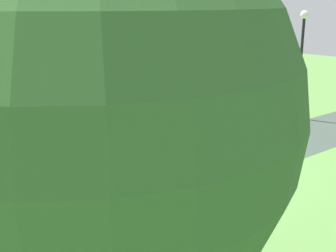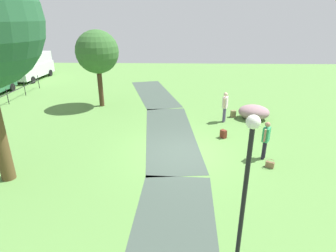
% 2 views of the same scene
% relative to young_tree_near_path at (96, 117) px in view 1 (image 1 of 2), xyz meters
% --- Properties ---
extents(ground_plane, '(48.00, 48.00, 0.00)m').
position_rel_young_tree_near_path_xyz_m(ground_plane, '(-6.46, -5.18, -3.43)').
color(ground_plane, '#578740').
extents(footpath_segment_mid, '(8.19, 3.14, 0.01)m').
position_rel_young_tree_near_path_xyz_m(footpath_segment_mid, '(-4.49, -4.59, -3.43)').
color(footpath_segment_mid, '#3B4940').
rests_on(footpath_segment_mid, ground).
extents(young_tree_near_path, '(2.63, 2.63, 4.78)m').
position_rel_young_tree_near_path_xyz_m(young_tree_near_path, '(0.00, 0.00, 0.00)').
color(young_tree_near_path, '#452F1D').
rests_on(young_tree_near_path, ground).
extents(lamp_post, '(0.28, 0.28, 3.81)m').
position_rel_young_tree_near_path_xyz_m(lamp_post, '(-12.37, -6.35, -1.10)').
color(lamp_post, black).
rests_on(lamp_post, ground).
extents(woman_with_handbag, '(0.46, 0.39, 1.62)m').
position_rel_young_tree_near_path_xyz_m(woman_with_handbag, '(-6.95, -8.53, -2.50)').
color(woman_with_handbag, black).
rests_on(woman_with_handbag, ground).
extents(man_near_boulder, '(0.48, 0.37, 1.68)m').
position_rel_young_tree_near_path_xyz_m(man_near_boulder, '(-2.70, -7.55, -2.46)').
color(man_near_boulder, '#494163').
rests_on(man_near_boulder, ground).
extents(handbag_on_grass, '(0.38, 0.38, 0.31)m').
position_rel_young_tree_near_path_xyz_m(handbag_on_grass, '(-7.69, -8.57, -3.29)').
color(handbag_on_grass, '#856244').
rests_on(handbag_on_grass, ground).
extents(spare_backpack_on_lawn, '(0.35, 0.35, 0.40)m').
position_rel_young_tree_near_path_xyz_m(spare_backpack_on_lawn, '(-4.89, -7.19, -3.24)').
color(spare_backpack_on_lawn, maroon).
rests_on(spare_backpack_on_lawn, ground).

